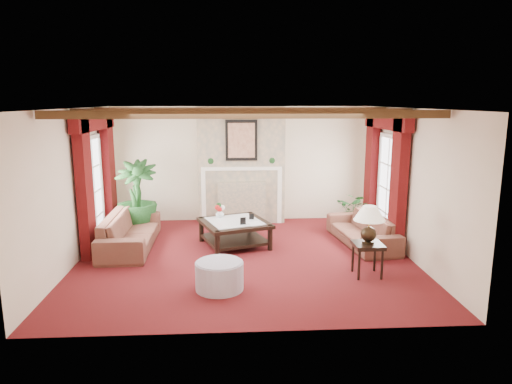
{
  "coord_description": "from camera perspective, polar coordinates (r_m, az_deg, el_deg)",
  "views": [
    {
      "loc": [
        -0.26,
        -7.98,
        2.84
      ],
      "look_at": [
        0.22,
        0.4,
        1.15
      ],
      "focal_mm": 32.0,
      "sensor_mm": 36.0,
      "label": 1
    }
  ],
  "objects": [
    {
      "name": "french_door_right",
      "position": [
        9.57,
        16.58,
        6.69
      ],
      "size": [
        0.1,
        1.1,
        2.16
      ],
      "primitive_type": null,
      "color": "white",
      "rests_on": "ground"
    },
    {
      "name": "ceiling",
      "position": [
        7.98,
        -1.42,
        10.41
      ],
      "size": [
        6.0,
        6.0,
        0.0
      ],
      "primitive_type": "plane",
      "rotation": [
        3.14,
        0.0,
        0.0
      ],
      "color": "white",
      "rests_on": "floor"
    },
    {
      "name": "french_door_left",
      "position": [
        9.4,
        -20.14,
        6.39
      ],
      "size": [
        0.1,
        1.1,
        2.16
      ],
      "primitive_type": null,
      "color": "white",
      "rests_on": "ground"
    },
    {
      "name": "curtains_left",
      "position": [
        9.35,
        -19.67,
        8.98
      ],
      "size": [
        0.2,
        2.4,
        2.55
      ],
      "primitive_type": null,
      "color": "#430909",
      "rests_on": "ground"
    },
    {
      "name": "side_table",
      "position": [
        7.78,
        13.73,
        -8.18
      ],
      "size": [
        0.57,
        0.57,
        0.55
      ],
      "primitive_type": null,
      "rotation": [
        0.0,
        0.0,
        -0.26
      ],
      "color": "black",
      "rests_on": "ground"
    },
    {
      "name": "flower_vase",
      "position": [
        9.29,
        -4.56,
        -2.68
      ],
      "size": [
        0.28,
        0.28,
        0.17
      ],
      "primitive_type": "imported",
      "rotation": [
        0.0,
        0.0,
        0.33
      ],
      "color": "silver",
      "rests_on": "coffee_table"
    },
    {
      "name": "sofa_right",
      "position": [
        9.38,
        13.18,
        -4.01
      ],
      "size": [
        2.17,
        1.13,
        0.79
      ],
      "primitive_type": "imported",
      "rotation": [
        0.0,
        0.0,
        -1.44
      ],
      "color": "#3E111A",
      "rests_on": "ground"
    },
    {
      "name": "right_wall",
      "position": [
        8.75,
        18.67,
        1.0
      ],
      "size": [
        0.02,
        5.5,
        2.7
      ],
      "primitive_type": "cube",
      "color": "beige",
      "rests_on": "ground"
    },
    {
      "name": "ottoman",
      "position": [
        7.08,
        -4.59,
        -10.4
      ],
      "size": [
        0.73,
        0.73,
        0.43
      ],
      "primitive_type": "cylinder",
      "color": "#9C93A6",
      "rests_on": "ground"
    },
    {
      "name": "ceiling_beams",
      "position": [
        7.98,
        -1.42,
        9.98
      ],
      "size": [
        6.0,
        3.0,
        0.12
      ],
      "primitive_type": null,
      "color": "#3C2613",
      "rests_on": "ceiling"
    },
    {
      "name": "photo_frame_b",
      "position": [
        9.08,
        -0.56,
        -3.11
      ],
      "size": [
        0.1,
        0.02,
        0.13
      ],
      "primitive_type": null,
      "rotation": [
        0.0,
        0.0,
        0.0
      ],
      "color": "black",
      "rests_on": "coffee_table"
    },
    {
      "name": "fireplace",
      "position": [
        10.53,
        -1.89,
        10.65
      ],
      "size": [
        2.0,
        0.52,
        2.7
      ],
      "primitive_type": null,
      "color": "tan",
      "rests_on": "ground"
    },
    {
      "name": "back_wall",
      "position": [
        10.83,
        -1.87,
        3.5
      ],
      "size": [
        6.0,
        0.02,
        2.7
      ],
      "primitive_type": "cube",
      "color": "beige",
      "rests_on": "ground"
    },
    {
      "name": "curtains_right",
      "position": [
        9.51,
        16.1,
        9.23
      ],
      "size": [
        0.2,
        2.4,
        2.55
      ],
      "primitive_type": null,
      "color": "#430909",
      "rests_on": "ground"
    },
    {
      "name": "left_wall",
      "position": [
        8.56,
        -21.87,
        0.56
      ],
      "size": [
        0.02,
        5.5,
        2.7
      ],
      "primitive_type": "cube",
      "color": "beige",
      "rests_on": "ground"
    },
    {
      "name": "potted_palm",
      "position": [
        10.24,
        -14.6,
        -2.5
      ],
      "size": [
        0.92,
        1.6,
        0.88
      ],
      "primitive_type": "imported",
      "rotation": [
        0.0,
        0.0,
        -0.01
      ],
      "color": "black",
      "rests_on": "ground"
    },
    {
      "name": "sofa_left",
      "position": [
        9.23,
        -15.48,
        -4.09
      ],
      "size": [
        2.26,
        0.73,
        0.88
      ],
      "primitive_type": "imported",
      "rotation": [
        0.0,
        0.0,
        1.59
      ],
      "color": "#3E111A",
      "rests_on": "ground"
    },
    {
      "name": "book",
      "position": [
        8.69,
        -0.86,
        -3.19
      ],
      "size": [
        0.23,
        0.12,
        0.3
      ],
      "primitive_type": "imported",
      "rotation": [
        0.0,
        0.0,
        0.24
      ],
      "color": "black",
      "rests_on": "coffee_table"
    },
    {
      "name": "table_lamp",
      "position": [
        7.6,
        13.94,
        -3.93
      ],
      "size": [
        0.51,
        0.51,
        0.64
      ],
      "primitive_type": null,
      "color": "black",
      "rests_on": "side_table"
    },
    {
      "name": "photo_frame_a",
      "position": [
        8.72,
        -1.64,
        -3.67
      ],
      "size": [
        0.11,
        0.05,
        0.15
      ],
      "primitive_type": null,
      "rotation": [
        0.0,
        0.0,
        0.27
      ],
      "color": "black",
      "rests_on": "coffee_table"
    },
    {
      "name": "floor",
      "position": [
        8.47,
        -1.33,
        -8.18
      ],
      "size": [
        6.0,
        6.0,
        0.0
      ],
      "primitive_type": "plane",
      "color": "#4B0D0F",
      "rests_on": "ground"
    },
    {
      "name": "small_plant",
      "position": [
        10.43,
        12.22,
        -2.81
      ],
      "size": [
        1.58,
        1.58,
        0.65
      ],
      "primitive_type": "imported",
      "rotation": [
        0.0,
        0.0,
        -0.75
      ],
      "color": "black",
      "rests_on": "ground"
    },
    {
      "name": "coffee_table",
      "position": [
        9.07,
        -2.68,
        -5.2
      ],
      "size": [
        1.55,
        1.55,
        0.5
      ],
      "primitive_type": null,
      "rotation": [
        0.0,
        0.0,
        0.34
      ],
      "color": "black",
      "rests_on": "ground"
    }
  ]
}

